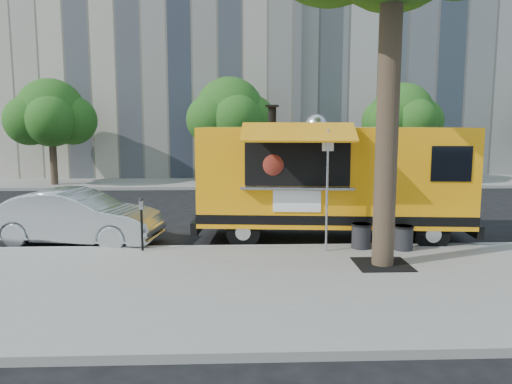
% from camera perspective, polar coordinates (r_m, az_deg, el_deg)
% --- Properties ---
extents(ground, '(120.00, 120.00, 0.00)m').
position_cam_1_polar(ground, '(13.93, 0.51, -5.79)').
color(ground, black).
rests_on(ground, ground).
extents(sidewalk, '(60.00, 6.00, 0.15)m').
position_cam_1_polar(sidewalk, '(10.07, 1.63, -10.78)').
color(sidewalk, gray).
rests_on(sidewalk, ground).
extents(curb, '(60.00, 0.14, 0.16)m').
position_cam_1_polar(curb, '(13.01, 0.71, -6.44)').
color(curb, '#999993').
rests_on(curb, ground).
extents(far_sidewalk, '(60.00, 5.00, 0.15)m').
position_cam_1_polar(far_sidewalk, '(27.21, -0.86, 1.13)').
color(far_sidewalk, gray).
rests_on(far_sidewalk, ground).
extents(building_mid, '(20.00, 14.00, 20.00)m').
position_cam_1_polar(building_mid, '(39.22, 17.43, 17.43)').
color(building_mid, gray).
rests_on(building_mid, ground).
extents(tree_well, '(1.20, 1.20, 0.02)m').
position_cam_1_polar(tree_well, '(11.63, 14.24, -8.02)').
color(tree_well, black).
rests_on(tree_well, sidewalk).
extents(far_tree_a, '(3.42, 3.42, 5.36)m').
position_cam_1_polar(far_tree_a, '(27.45, -22.40, 8.34)').
color(far_tree_a, '#33261C').
rests_on(far_tree_a, far_sidewalk).
extents(far_tree_b, '(3.60, 3.60, 5.50)m').
position_cam_1_polar(far_tree_b, '(26.22, -3.04, 9.09)').
color(far_tree_b, '#33261C').
rests_on(far_tree_b, far_sidewalk).
extents(far_tree_c, '(3.24, 3.24, 5.21)m').
position_cam_1_polar(far_tree_c, '(27.32, 16.40, 8.49)').
color(far_tree_c, '#33261C').
rests_on(far_tree_c, far_sidewalk).
extents(sign_post, '(0.28, 0.06, 3.00)m').
position_cam_1_polar(sign_post, '(12.25, 8.14, 1.03)').
color(sign_post, silver).
rests_on(sign_post, sidewalk).
extents(parking_meter, '(0.11, 0.11, 1.33)m').
position_cam_1_polar(parking_meter, '(12.60, -12.95, -2.89)').
color(parking_meter, black).
rests_on(parking_meter, sidewalk).
extents(food_truck, '(7.76, 3.86, 3.76)m').
position_cam_1_polar(food_truck, '(14.02, 8.53, 1.56)').
color(food_truck, '#FF9E0D').
rests_on(food_truck, ground).
extents(sedan, '(4.77, 2.35, 1.50)m').
position_cam_1_polar(sedan, '(14.43, -19.87, -2.73)').
color(sedan, '#B2B6B9').
rests_on(sedan, ground).
extents(trash_bin_left, '(0.51, 0.51, 0.61)m').
position_cam_1_polar(trash_bin_left, '(13.02, 16.49, -4.94)').
color(trash_bin_left, black).
rests_on(trash_bin_left, sidewalk).
extents(trash_bin_right, '(0.52, 0.52, 0.63)m').
position_cam_1_polar(trash_bin_right, '(12.92, 11.93, -4.84)').
color(trash_bin_right, black).
rests_on(trash_bin_right, sidewalk).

